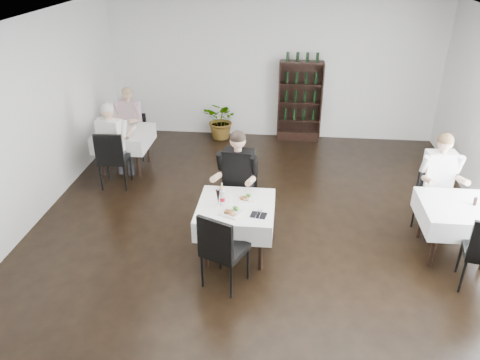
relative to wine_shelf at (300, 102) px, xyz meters
name	(u,v)px	position (x,y,z in m)	size (l,w,h in m)	color
room_shell	(259,157)	(-0.60, -4.31, 0.65)	(9.00, 9.00, 9.00)	black
wine_shelf	(300,102)	(0.00, 0.00, 0.00)	(0.90, 0.28, 1.75)	black
main_table	(236,214)	(-0.90, -4.31, -0.23)	(1.03, 1.03, 0.77)	black
left_table	(124,138)	(-3.30, -1.81, -0.23)	(0.98, 0.98, 0.77)	black
right_table	(457,215)	(2.10, -4.01, -0.23)	(0.98, 0.98, 0.77)	black
potted_tree	(222,120)	(-1.67, -0.11, -0.42)	(0.76, 0.66, 0.85)	#29561D
main_chair_far	(241,191)	(-0.89, -3.64, -0.23)	(0.56, 0.56, 1.09)	black
main_chair_near	(221,247)	(-1.00, -5.07, -0.24)	(0.64, 0.65, 1.06)	black
left_chair_far	(136,133)	(-3.26, -1.24, -0.35)	(0.41, 0.42, 0.88)	black
left_chair_near	(112,156)	(-3.25, -2.61, -0.24)	(0.52, 0.52, 1.06)	black
right_chair_far	(432,198)	(1.94, -3.43, -0.31)	(0.55, 0.56, 0.94)	black
diner_main	(237,175)	(-0.95, -3.72, 0.07)	(0.63, 0.65, 1.58)	#3B3A41
diner_left_far	(128,118)	(-3.36, -1.33, -0.01)	(0.60, 0.63, 1.44)	#3B3A41
diner_left_near	(113,136)	(-3.29, -2.36, 0.03)	(0.61, 0.63, 1.51)	#3B3A41
diner_right_far	(440,176)	(1.99, -3.40, 0.04)	(0.60, 0.61, 1.53)	#3B3A41
plate_far	(245,198)	(-0.78, -4.15, -0.06)	(0.27, 0.27, 0.07)	white
plate_near	(232,212)	(-0.93, -4.53, -0.06)	(0.34, 0.34, 0.08)	white
pilsner_dark	(218,197)	(-1.14, -4.31, 0.03)	(0.06, 0.06, 0.26)	black
pilsner_lager	(222,194)	(-1.10, -4.23, 0.04)	(0.07, 0.07, 0.28)	gold
coke_bottle	(222,198)	(-1.08, -4.34, 0.03)	(0.07, 0.07, 0.27)	silver
napkin_cutlery	(259,215)	(-0.58, -4.55, -0.07)	(0.23, 0.23, 0.02)	black
pepper_mill	(475,201)	(2.30, -3.99, -0.02)	(0.05, 0.05, 0.11)	black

